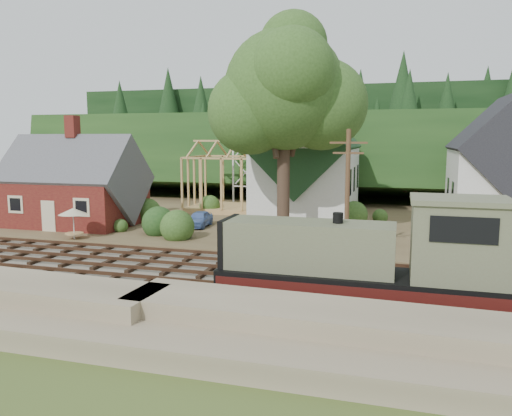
# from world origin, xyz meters

# --- Properties ---
(ground) EXTENTS (140.00, 140.00, 0.00)m
(ground) POSITION_xyz_m (0.00, 0.00, 0.00)
(ground) COLOR #384C1E
(ground) RESTS_ON ground
(embankment) EXTENTS (64.00, 5.00, 1.60)m
(embankment) POSITION_xyz_m (0.00, -8.50, 0.00)
(embankment) COLOR #7F7259
(embankment) RESTS_ON ground
(railroad_bed) EXTENTS (64.00, 11.00, 0.16)m
(railroad_bed) POSITION_xyz_m (0.00, 0.00, 0.08)
(railroad_bed) COLOR #726B5B
(railroad_bed) RESTS_ON ground
(village_flat) EXTENTS (64.00, 26.00, 0.30)m
(village_flat) POSITION_xyz_m (0.00, 18.00, 0.15)
(village_flat) COLOR brown
(village_flat) RESTS_ON ground
(hillside) EXTENTS (70.00, 28.96, 12.74)m
(hillside) POSITION_xyz_m (0.00, 42.00, 0.00)
(hillside) COLOR #1E3F19
(hillside) RESTS_ON ground
(ridge) EXTENTS (80.00, 20.00, 12.00)m
(ridge) POSITION_xyz_m (0.00, 58.00, 0.00)
(ridge) COLOR black
(ridge) RESTS_ON ground
(depot) EXTENTS (10.80, 7.41, 9.00)m
(depot) POSITION_xyz_m (-16.00, 11.00, 3.21)
(depot) COLOR #511215
(depot) RESTS_ON village_flat
(church) EXTENTS (8.40, 15.17, 13.00)m
(church) POSITION_xyz_m (2.00, 19.68, 5.18)
(church) COLOR silver
(church) RESTS_ON village_flat
(farmhouse) EXTENTS (8.40, 10.80, 10.60)m
(farmhouse) POSITION_xyz_m (18.00, 19.00, 4.87)
(farmhouse) COLOR silver
(farmhouse) RESTS_ON village_flat
(timber_frame) EXTENTS (8.20, 6.20, 6.99)m
(timber_frame) POSITION_xyz_m (-6.00, 22.00, 3.27)
(timber_frame) COLOR tan
(timber_frame) RESTS_ON village_flat
(lattice_tower) EXTENTS (3.20, 3.20, 12.12)m
(lattice_tower) POSITION_xyz_m (-6.00, 28.00, 10.03)
(lattice_tower) COLOR silver
(lattice_tower) RESTS_ON village_flat
(big_tree) EXTENTS (10.90, 8.40, 14.70)m
(big_tree) POSITION_xyz_m (2.17, 10.08, 10.22)
(big_tree) COLOR #38281E
(big_tree) RESTS_ON village_flat
(telegraph_pole_near) EXTENTS (2.20, 0.28, 8.00)m
(telegraph_pole_near) POSITION_xyz_m (7.00, 5.20, 4.25)
(telegraph_pole_near) COLOR #4C331E
(telegraph_pole_near) RESTS_ON ground
(locomotive) EXTENTS (12.33, 3.08, 4.92)m
(locomotive) POSITION_xyz_m (8.95, -3.00, 2.17)
(locomotive) COLOR black
(locomotive) RESTS_ON railroad_bed
(car_blue) EXTENTS (1.83, 3.87, 1.28)m
(car_blue) POSITION_xyz_m (-5.62, 12.69, 0.94)
(car_blue) COLOR #5A7EC2
(car_blue) RESTS_ON village_flat
(patio_set) EXTENTS (2.01, 2.01, 2.24)m
(patio_set) POSITION_xyz_m (-12.29, 5.50, 2.20)
(patio_set) COLOR silver
(patio_set) RESTS_ON village_flat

